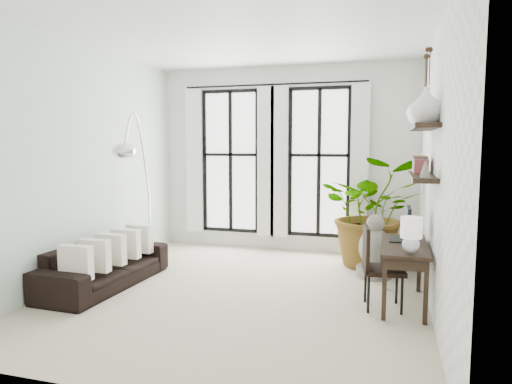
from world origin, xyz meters
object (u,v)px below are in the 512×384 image
at_px(desk, 404,248).
at_px(arc_lamp, 137,149).
at_px(plant, 372,212).
at_px(desk_chair, 376,262).
at_px(buddha, 375,251).
at_px(sofa, 105,264).

bearing_deg(desk, arc_lamp, 173.72).
bearing_deg(plant, desk_chair, -86.40).
distance_m(plant, buddha, 0.77).
relative_size(desk_chair, buddha, 1.06).
height_order(sofa, desk, desk).
distance_m(desk_chair, buddha, 1.27).
bearing_deg(buddha, sofa, -157.29).
xyz_separation_m(sofa, plant, (3.32, 2.03, 0.55)).
bearing_deg(sofa, arc_lamp, -6.32).
relative_size(sofa, buddha, 2.21).
height_order(desk_chair, buddha, desk_chair).
relative_size(sofa, desk_chair, 2.09).
distance_m(sofa, desk_chair, 3.46).
distance_m(desk, desk_chair, 0.37).
bearing_deg(desk_chair, desk, 15.56).
height_order(desk, desk_chair, desk).
xyz_separation_m(sofa, arc_lamp, (0.10, 0.70, 1.50)).
relative_size(desk, buddha, 1.37).
relative_size(sofa, arc_lamp, 0.85).
bearing_deg(sofa, buddha, -65.26).
bearing_deg(desk, plant, 103.69).
xyz_separation_m(plant, desk, (0.42, -1.74, -0.15)).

